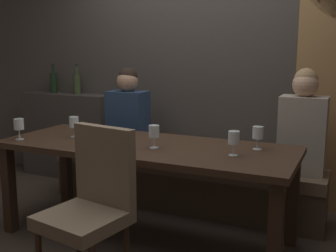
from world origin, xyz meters
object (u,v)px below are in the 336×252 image
Objects in this scene: dining_table at (145,155)px; wine_bottle_dark_red at (54,82)px; wine_glass_center_front at (82,130)px; wine_glass_end_right at (154,132)px; wine_glass_far_left at (19,125)px; diner_redhead at (128,114)px; banquette_bench at (182,183)px; fork_on_table at (89,143)px; wine_glass_far_right at (74,123)px; diner_bearded at (303,124)px; wine_glass_near_right at (258,133)px; wine_bottle_pale_label at (77,83)px; espresso_cup at (81,129)px; chair_near_side at (92,199)px; wine_glass_center_back at (234,138)px.

dining_table is 6.75× the size of wine_bottle_dark_red.
wine_glass_center_front is 1.00× the size of wine_glass_end_right.
wine_glass_end_right is at bearing 9.67° from wine_glass_far_left.
wine_glass_end_right is at bearing -36.18° from dining_table.
diner_redhead is 4.99× the size of wine_glass_far_left.
fork_on_table reaches higher than banquette_bench.
diner_redhead reaches higher than dining_table.
banquette_bench is 15.24× the size of wine_glass_far_right.
diner_bearded reaches higher than wine_glass_end_right.
dining_table is 2.07m from wine_bottle_dark_red.
banquette_bench is 1.14m from wine_glass_far_right.
wine_glass_far_right is at bearing -156.03° from diner_bearded.
diner_bearded is at bearing 66.79° from wine_glass_near_right.
wine_glass_far_left and wine_glass_far_right have the same top height.
wine_bottle_pale_label is 1.89m from wine_glass_end_right.
fork_on_table is at bearing -46.19° from espresso_cup.
wine_glass_near_right is at bearing 21.13° from wine_glass_end_right.
chair_near_side is 1.79m from diner_bearded.
diner_redhead is 4.99× the size of wine_glass_end_right.
dining_table is at bearing -31.48° from wine_bottle_dark_red.
dining_table is at bearing -90.00° from banquette_bench.
wine_glass_center_front is (1.01, -1.29, -0.21)m from wine_bottle_pale_label.
wine_bottle_pale_label reaches higher than wine_glass_far_right.
diner_redhead is at bearing -178.57° from diner_bearded.
wine_glass_center_front and wine_glass_far_right have the same top height.
wine_glass_end_right is 1.00× the size of wine_glass_near_right.
dining_table is 0.84m from wine_glass_near_right.
dining_table is at bearing 92.10° from chair_near_side.
wine_bottle_pale_label reaches higher than diner_redhead.
diner_bearded is 5.11× the size of wine_glass_end_right.
wine_bottle_dark_red is 0.34m from wine_bottle_pale_label.
diner_bearded reaches higher than diner_redhead.
wine_glass_center_front is 0.58m from wine_glass_far_left.
wine_glass_center_back is 0.96× the size of fork_on_table.
banquette_bench is 1.20m from diner_bearded.
chair_near_side reaches higher than wine_glass_far_left.
dining_table is 2.24× the size of chair_near_side.
chair_near_side is at bearing -49.36° from wine_glass_center_front.
wine_glass_center_back reaches higher than espresso_cup.
diner_redhead reaches higher than chair_near_side.
chair_near_side is at bearing -130.43° from wine_glass_near_right.
dining_table is 13.41× the size of wine_glass_end_right.
wine_bottle_dark_red reaches higher than dining_table.
wine_glass_center_front is at bearing -44.08° from wine_bottle_dark_red.
wine_glass_center_back reaches higher than fork_on_table.
fork_on_table is (0.24, -0.14, -0.11)m from wine_glass_far_right.
wine_glass_center_back is at bearing 10.10° from wine_glass_center_front.
banquette_bench is 1.14m from wine_glass_near_right.
wine_glass_far_left is 0.52m from espresso_cup.
wine_bottle_dark_red is 2.68m from wine_glass_near_right.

